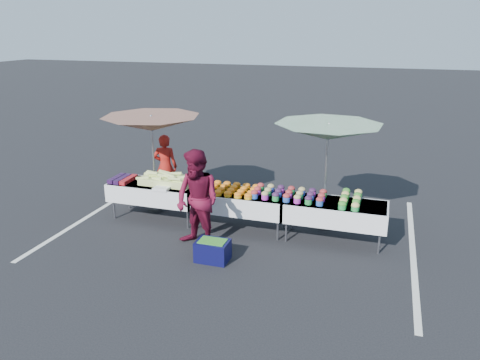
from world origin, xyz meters
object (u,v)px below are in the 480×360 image
(table_left, at_px, (156,191))
(table_right, at_px, (335,211))
(table_center, at_px, (240,201))
(customer, at_px, (198,200))
(umbrella_right, at_px, (328,133))
(vendor, at_px, (165,167))
(storage_bin, at_px, (213,250))
(umbrella_left, at_px, (151,124))

(table_left, height_order, table_right, same)
(table_left, distance_m, table_center, 1.80)
(customer, bearing_deg, table_right, 45.63)
(table_center, xyz_separation_m, umbrella_right, (1.52, 0.64, 1.30))
(vendor, relative_size, customer, 0.83)
(customer, height_order, storage_bin, customer)
(customer, xyz_separation_m, storage_bin, (0.42, -0.40, -0.71))
(vendor, height_order, customer, customer)
(table_left, bearing_deg, umbrella_left, 119.36)
(table_right, relative_size, umbrella_right, 0.73)
(table_left, bearing_deg, vendor, 106.77)
(table_right, height_order, storage_bin, table_right)
(table_right, height_order, customer, customer)
(customer, relative_size, umbrella_left, 0.79)
(table_right, bearing_deg, table_left, 180.00)
(vendor, xyz_separation_m, storage_bin, (2.11, -2.55, -0.56))
(table_left, relative_size, vendor, 1.25)
(table_left, distance_m, umbrella_left, 1.37)
(vendor, height_order, umbrella_left, umbrella_left)
(umbrella_right, height_order, storage_bin, umbrella_right)
(table_center, distance_m, vendor, 2.45)
(umbrella_left, relative_size, umbrella_right, 0.89)
(storage_bin, bearing_deg, umbrella_right, 52.18)
(table_center, relative_size, storage_bin, 3.39)
(table_right, xyz_separation_m, vendor, (-3.95, 1.17, 0.16))
(vendor, relative_size, umbrella_right, 0.58)
(table_left, bearing_deg, customer, -36.44)
(table_left, relative_size, customer, 1.04)
(vendor, xyz_separation_m, customer, (1.69, -2.16, 0.15))
(table_center, xyz_separation_m, table_right, (1.80, 0.00, 0.00))
(customer, bearing_deg, table_left, 165.58)
(table_center, relative_size, table_right, 1.00)
(table_center, height_order, table_right, same)
(umbrella_right, bearing_deg, vendor, 171.77)
(umbrella_right, distance_m, storage_bin, 3.07)
(table_left, xyz_separation_m, umbrella_left, (-0.23, 0.40, 1.29))
(table_right, xyz_separation_m, storage_bin, (-1.84, -1.38, -0.40))
(table_right, xyz_separation_m, umbrella_right, (-0.28, 0.64, 1.30))
(table_center, bearing_deg, table_left, 180.00)
(table_left, relative_size, table_right, 1.00)
(table_left, height_order, table_center, same)
(table_left, height_order, customer, customer)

